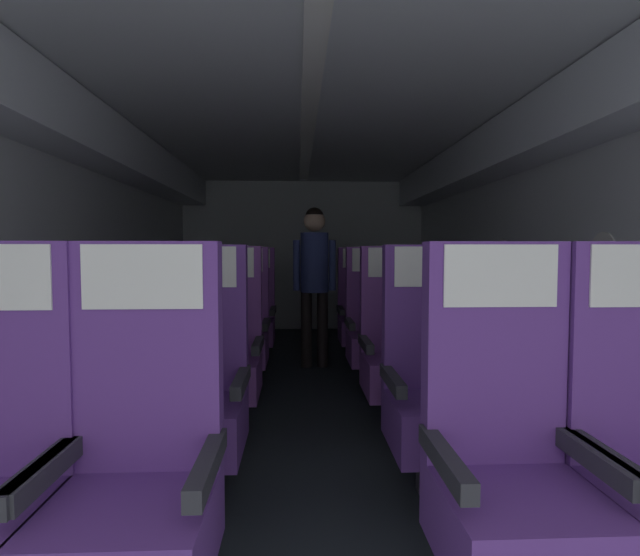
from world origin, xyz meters
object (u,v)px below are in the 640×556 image
seat_d_left_aisle (240,331)px  flight_attendant (314,269)px  seat_e_right_window (361,315)px  seat_b_left_window (97,394)px  seat_e_left_aisle (252,316)px  seat_e_left_window (206,317)px  seat_d_right_aisle (429,329)px  seat_b_right_aisle (526,387)px  seat_c_left_aisle (225,353)px  seat_c_right_window (397,351)px  seat_a_left_aisle (137,479)px  seat_a_right_window (509,470)px  seat_b_right_window (435,389)px  seat_d_left_window (186,331)px  seat_c_right_aisle (462,350)px  seat_b_left_aisle (196,392)px  seat_d_right_window (375,330)px  seat_e_right_aisle (404,315)px  seat_c_left_window (155,354)px

seat_d_left_aisle → flight_attendant: 1.15m
seat_e_right_window → flight_attendant: size_ratio=0.75×
seat_b_left_window → seat_e_left_aisle: size_ratio=1.00×
seat_b_left_window → seat_e_left_window: (0.01, 2.71, 0.00)m
seat_d_right_aisle → seat_e_left_aisle: 1.84m
seat_b_right_aisle → seat_c_left_aisle: bearing=151.1°
seat_c_right_window → seat_e_left_aisle: bearing=122.0°
seat_a_left_aisle → seat_b_right_aisle: 1.84m
seat_a_right_window → seat_b_right_window: (0.02, 0.89, 0.00)m
seat_d_left_window → seat_e_right_window: 1.84m
seat_b_right_aisle → seat_d_left_window: same height
seat_c_right_aisle → seat_a_right_window: bearing=-104.4°
seat_e_left_aisle → seat_e_right_window: bearing=0.5°
seat_b_right_aisle → seat_d_left_aisle: (-1.61, 1.79, 0.00)m
seat_c_left_aisle → seat_d_left_aisle: bearing=90.4°
seat_b_left_aisle → seat_d_right_aisle: same height
seat_c_right_window → seat_d_right_aisle: same height
seat_e_left_window → seat_d_right_aisle: bearing=-23.9°
seat_a_right_window → seat_e_left_aisle: bearing=107.2°
seat_e_left_window → seat_d_left_window: bearing=-90.2°
seat_b_right_window → seat_c_right_aisle: size_ratio=1.00×
flight_attendant → seat_c_right_window: bearing=104.7°
seat_e_right_window → seat_d_right_aisle: bearing=-63.5°
seat_c_left_aisle → seat_c_right_aisle: (1.59, 0.02, 0.00)m
seat_b_right_window → seat_d_right_window: 1.81m
seat_a_right_window → seat_a_left_aisle: bearing=-179.7°
seat_c_left_aisle → seat_a_left_aisle: bearing=-90.0°
seat_e_left_window → seat_e_right_aisle: size_ratio=1.00×
seat_b_left_aisle → seat_e_right_aisle: size_ratio=1.00×
seat_d_right_window → seat_e_right_aisle: same height
seat_b_right_aisle → seat_b_right_window: same height
seat_d_left_aisle → seat_d_right_aisle: bearing=-0.3°
seat_e_left_window → seat_e_right_window: bearing=0.8°
seat_a_left_aisle → seat_a_right_window: bearing=0.3°
seat_e_left_aisle → seat_c_left_aisle: bearing=-90.2°
seat_a_left_aisle → seat_b_left_window: same height
seat_d_left_window → seat_d_left_aisle: same height
seat_c_left_aisle → seat_d_left_aisle: 0.90m
seat_e_left_aisle → seat_b_left_window: bearing=-99.8°
seat_a_left_aisle → seat_e_left_aisle: bearing=89.9°
seat_d_left_aisle → seat_e_left_aisle: bearing=89.2°
seat_c_left_window → seat_e_right_aisle: same height
seat_e_right_aisle → seat_c_left_window: bearing=-138.3°
seat_b_right_window → flight_attendant: (-0.49, 2.62, 0.49)m
seat_b_left_window → seat_b_right_window: (1.61, 0.01, 0.00)m
seat_e_left_window → seat_c_left_aisle: bearing=-75.9°
seat_d_left_aisle → seat_e_left_window: 1.01m
seat_c_right_aisle → seat_e_right_window: size_ratio=1.00×
seat_d_right_aisle → flight_attendant: (-0.95, 0.83, 0.49)m
seat_e_left_window → seat_e_left_aisle: bearing=1.3°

